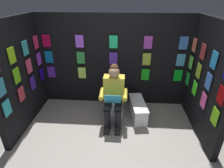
% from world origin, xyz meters
% --- Properties ---
extents(ground_plane, '(30.00, 30.00, 0.00)m').
position_xyz_m(ground_plane, '(0.00, 0.00, 0.00)').
color(ground_plane, gray).
extents(display_wall_back, '(3.32, 0.14, 2.02)m').
position_xyz_m(display_wall_back, '(0.00, -1.71, 1.01)').
color(display_wall_back, black).
rests_on(display_wall_back, ground).
extents(display_wall_left, '(0.14, 1.66, 2.02)m').
position_xyz_m(display_wall_left, '(-1.66, -0.83, 1.01)').
color(display_wall_left, black).
rests_on(display_wall_left, ground).
extents(display_wall_right, '(0.14, 1.66, 2.02)m').
position_xyz_m(display_wall_right, '(1.66, -0.83, 1.01)').
color(display_wall_right, black).
rests_on(display_wall_right, ground).
extents(toilet, '(0.41, 0.55, 0.77)m').
position_xyz_m(toilet, '(-0.05, -1.16, 0.33)').
color(toilet, white).
rests_on(toilet, ground).
extents(person_reading, '(0.53, 0.68, 1.19)m').
position_xyz_m(person_reading, '(-0.05, -0.93, 0.60)').
color(person_reading, gold).
rests_on(person_reading, ground).
extents(comic_longbox_near, '(0.38, 0.80, 0.36)m').
position_xyz_m(comic_longbox_near, '(-0.55, -1.10, 0.18)').
color(comic_longbox_near, silver).
rests_on(comic_longbox_near, ground).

